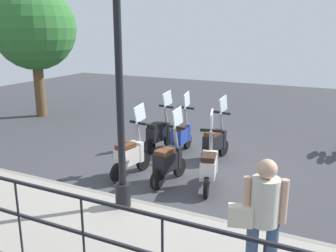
# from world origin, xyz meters

# --- Properties ---
(ground_plane) EXTENTS (28.00, 28.00, 0.00)m
(ground_plane) POSITION_xyz_m (0.00, 0.00, 0.00)
(ground_plane) COLOR #38383D
(promenade_walkway) EXTENTS (2.20, 20.00, 0.15)m
(promenade_walkway) POSITION_xyz_m (-3.15, 0.00, 0.07)
(promenade_walkway) COLOR gray
(promenade_walkway) RESTS_ON ground_plane
(fence_railing) EXTENTS (0.04, 16.03, 1.07)m
(fence_railing) POSITION_xyz_m (-4.20, -0.00, 0.89)
(fence_railing) COLOR black
(fence_railing) RESTS_ON promenade_walkway
(lamp_post_near) EXTENTS (0.26, 0.90, 4.27)m
(lamp_post_near) POSITION_xyz_m (-2.40, 0.08, 2.04)
(lamp_post_near) COLOR black
(lamp_post_near) RESTS_ON promenade_walkway
(pedestrian_with_bag) EXTENTS (0.42, 0.63, 1.59)m
(pedestrian_with_bag) POSITION_xyz_m (-3.45, -2.48, 1.08)
(pedestrian_with_bag) COLOR #384C70
(pedestrian_with_bag) RESTS_ON promenade_walkway
(tree_large) EXTENTS (2.86, 2.86, 4.53)m
(tree_large) POSITION_xyz_m (2.55, 6.79, 3.08)
(tree_large) COLOR brown
(tree_large) RESTS_ON ground_plane
(scooter_near_0) EXTENTS (1.21, 0.52, 1.54)m
(scooter_near_0) POSITION_xyz_m (-0.78, -0.88, 0.48)
(scooter_near_0) COLOR black
(scooter_near_0) RESTS_ON ground_plane
(scooter_near_1) EXTENTS (1.23, 0.45, 1.54)m
(scooter_near_1) POSITION_xyz_m (-0.86, -0.03, 0.48)
(scooter_near_1) COLOR black
(scooter_near_1) RESTS_ON ground_plane
(scooter_near_2) EXTENTS (1.23, 0.47, 1.54)m
(scooter_near_2) POSITION_xyz_m (-0.89, 0.86, 0.48)
(scooter_near_2) COLOR black
(scooter_near_2) RESTS_ON ground_plane
(scooter_far_0) EXTENTS (1.23, 0.47, 1.54)m
(scooter_far_0) POSITION_xyz_m (0.84, -0.45, 0.48)
(scooter_far_0) COLOR black
(scooter_far_0) RESTS_ON ground_plane
(scooter_far_1) EXTENTS (1.23, 0.44, 1.54)m
(scooter_far_1) POSITION_xyz_m (0.98, 0.50, 0.48)
(scooter_far_1) COLOR black
(scooter_far_1) RESTS_ON ground_plane
(scooter_far_2) EXTENTS (1.22, 0.49, 1.54)m
(scooter_far_2) POSITION_xyz_m (0.91, 1.10, 0.48)
(scooter_far_2) COLOR black
(scooter_far_2) RESTS_ON ground_plane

